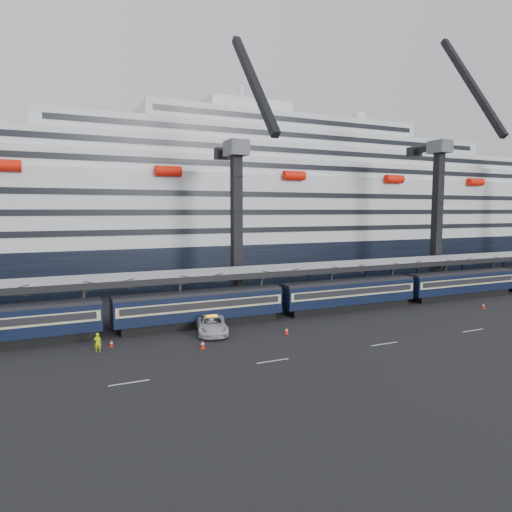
# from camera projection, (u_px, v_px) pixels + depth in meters

# --- Properties ---
(ground) EXTENTS (260.00, 260.00, 0.00)m
(ground) POSITION_uv_depth(u_px,v_px,m) (456.00, 320.00, 53.28)
(ground) COLOR black
(ground) RESTS_ON ground
(train) EXTENTS (133.05, 3.00, 4.05)m
(train) POSITION_uv_depth(u_px,v_px,m) (370.00, 291.00, 60.21)
(train) COLOR black
(train) RESTS_ON ground
(canopy) EXTENTS (130.00, 6.25, 5.53)m
(canopy) POSITION_uv_depth(u_px,v_px,m) (379.00, 263.00, 65.44)
(canopy) COLOR #9DA0A5
(canopy) RESTS_ON ground
(cruise_ship) EXTENTS (214.09, 28.84, 34.00)m
(cruise_ship) POSITION_uv_depth(u_px,v_px,m) (273.00, 213.00, 93.26)
(cruise_ship) COLOR black
(cruise_ship) RESTS_ON ground
(crane_dark_near) EXTENTS (4.50, 17.75, 35.08)m
(crane_dark_near) POSITION_uv_depth(u_px,v_px,m) (238.00, 217.00, 60.69)
(crane_dark_near) COLOR #4A4C52
(crane_dark_near) RESTS_ON ground
(crane_dark_mid) EXTENTS (4.50, 18.24, 39.64)m
(crane_dark_mid) POSITION_uv_depth(u_px,v_px,m) (439.00, 207.00, 74.05)
(crane_dark_mid) COLOR #4A4C52
(crane_dark_mid) RESTS_ON ground
(pickup_truck) EXTENTS (4.51, 7.03, 1.80)m
(pickup_truck) POSITION_uv_depth(u_px,v_px,m) (212.00, 325.00, 47.57)
(pickup_truck) COLOR #B9BAC1
(pickup_truck) RESTS_ON ground
(worker) EXTENTS (0.73, 0.56, 1.81)m
(worker) POSITION_uv_depth(u_px,v_px,m) (98.00, 343.00, 41.26)
(worker) COLOR #BBDA0B
(worker) RESTS_ON ground
(traffic_cone_a) EXTENTS (0.34, 0.34, 0.68)m
(traffic_cone_a) POSITION_uv_depth(u_px,v_px,m) (111.00, 343.00, 43.10)
(traffic_cone_a) COLOR #FE1908
(traffic_cone_a) RESTS_ON ground
(traffic_cone_b) EXTENTS (0.43, 0.43, 0.86)m
(traffic_cone_b) POSITION_uv_depth(u_px,v_px,m) (203.00, 344.00, 42.44)
(traffic_cone_b) COLOR #FE1908
(traffic_cone_b) RESTS_ON ground
(traffic_cone_c) EXTENTS (0.40, 0.40, 0.81)m
(traffic_cone_c) POSITION_uv_depth(u_px,v_px,m) (286.00, 330.00, 47.40)
(traffic_cone_c) COLOR #FE1908
(traffic_cone_c) RESTS_ON ground
(traffic_cone_d) EXTENTS (0.38, 0.38, 0.75)m
(traffic_cone_d) POSITION_uv_depth(u_px,v_px,m) (483.00, 306.00, 59.80)
(traffic_cone_d) COLOR #FE1908
(traffic_cone_d) RESTS_ON ground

